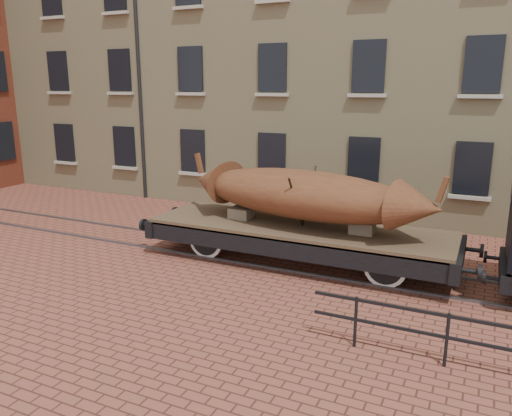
% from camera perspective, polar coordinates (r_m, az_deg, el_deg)
% --- Properties ---
extents(ground, '(90.00, 90.00, 0.00)m').
position_cam_1_polar(ground, '(14.08, 3.09, -6.03)').
color(ground, brown).
extents(warehouse_cream, '(40.00, 10.19, 14.00)m').
position_cam_1_polar(warehouse_cream, '(22.47, 21.24, 18.64)').
color(warehouse_cream, '#C7B783').
rests_on(warehouse_cream, ground).
extents(rail_track, '(30.00, 1.52, 0.06)m').
position_cam_1_polar(rail_track, '(14.07, 3.09, -5.92)').
color(rail_track, '#59595E').
rests_on(rail_track, ground).
extents(flatcar_wagon, '(9.24, 2.51, 1.39)m').
position_cam_1_polar(flatcar_wagon, '(13.65, 4.85, -2.86)').
color(flatcar_wagon, brown).
rests_on(flatcar_wagon, ground).
extents(iron_boat, '(7.32, 2.90, 1.73)m').
position_cam_1_polar(iron_boat, '(13.34, 5.38, 1.61)').
color(iron_boat, brown).
rests_on(iron_boat, flatcar_wagon).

